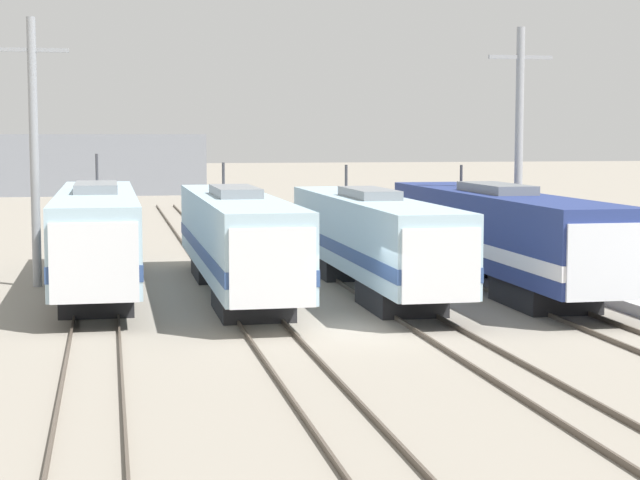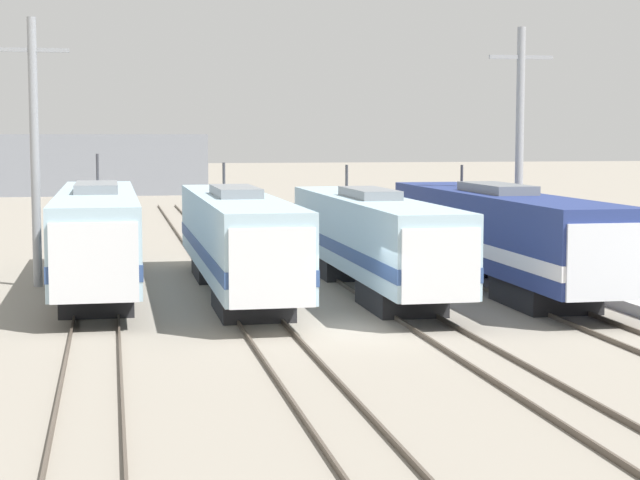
% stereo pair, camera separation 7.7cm
% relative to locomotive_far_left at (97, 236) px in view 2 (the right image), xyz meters
% --- Properties ---
extents(ground_plane, '(400.00, 400.00, 0.00)m').
position_rel_locomotive_far_left_xyz_m(ground_plane, '(7.77, -10.12, -2.17)').
color(ground_plane, gray).
extents(rail_pair_far_left, '(1.50, 120.00, 0.15)m').
position_rel_locomotive_far_left_xyz_m(rail_pair_far_left, '(0.00, -10.12, -2.09)').
color(rail_pair_far_left, '#4C4238').
rests_on(rail_pair_far_left, ground_plane).
extents(rail_pair_center_left, '(1.51, 120.00, 0.15)m').
position_rel_locomotive_far_left_xyz_m(rail_pair_center_left, '(5.18, -10.12, -2.09)').
color(rail_pair_center_left, '#4C4238').
rests_on(rail_pair_center_left, ground_plane).
extents(rail_pair_center_right, '(1.51, 120.00, 0.15)m').
position_rel_locomotive_far_left_xyz_m(rail_pair_center_right, '(10.36, -10.12, -2.09)').
color(rail_pair_center_right, '#4C4238').
rests_on(rail_pair_center_right, ground_plane).
extents(rail_pair_far_right, '(1.50, 120.00, 0.15)m').
position_rel_locomotive_far_left_xyz_m(rail_pair_far_right, '(15.53, -10.12, -2.09)').
color(rail_pair_far_right, '#4C4238').
rests_on(rail_pair_far_right, ground_plane).
extents(locomotive_far_left, '(2.96, 19.04, 5.26)m').
position_rel_locomotive_far_left_xyz_m(locomotive_far_left, '(0.00, 0.00, 0.00)').
color(locomotive_far_left, '#232326').
rests_on(locomotive_far_left, ground_plane).
extents(locomotive_center_left, '(2.86, 18.89, 4.92)m').
position_rel_locomotive_far_left_xyz_m(locomotive_center_left, '(5.18, -2.05, -0.05)').
color(locomotive_center_left, '#232326').
rests_on(locomotive_center_left, ground_plane).
extents(locomotive_center_right, '(2.74, 18.50, 4.80)m').
position_rel_locomotive_far_left_xyz_m(locomotive_center_right, '(10.36, -2.33, -0.10)').
color(locomotive_center_right, '#232326').
rests_on(locomotive_center_right, ground_plane).
extents(locomotive_far_right, '(3.04, 19.67, 4.77)m').
position_rel_locomotive_far_left_xyz_m(locomotive_far_right, '(15.53, -2.31, -0.03)').
color(locomotive_far_right, black).
rests_on(locomotive_far_right, ground_plane).
extents(catenary_tower_left, '(2.86, 0.36, 10.66)m').
position_rel_locomotive_far_left_xyz_m(catenary_tower_left, '(-2.39, 1.94, 3.37)').
color(catenary_tower_left, gray).
rests_on(catenary_tower_left, ground_plane).
extents(catenary_tower_right, '(2.86, 0.36, 10.66)m').
position_rel_locomotive_far_left_xyz_m(catenary_tower_right, '(17.94, 1.94, 3.37)').
color(catenary_tower_right, gray).
rests_on(catenary_tower_right, ground_plane).
extents(depot_building, '(22.19, 13.64, 6.14)m').
position_rel_locomotive_far_left_xyz_m(depot_building, '(-0.86, 73.15, 0.90)').
color(depot_building, gray).
rests_on(depot_building, ground_plane).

